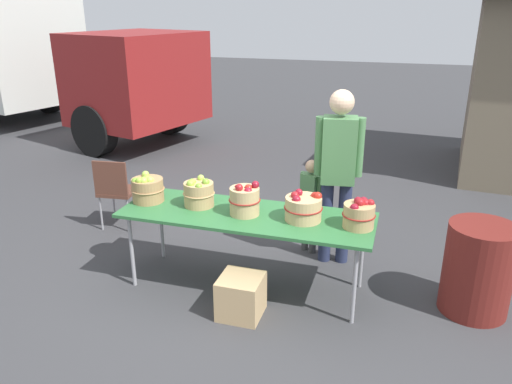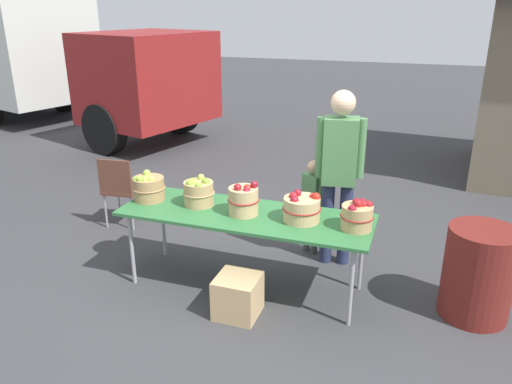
{
  "view_description": "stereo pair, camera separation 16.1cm",
  "coord_description": "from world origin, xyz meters",
  "views": [
    {
      "loc": [
        1.3,
        -3.95,
        2.53
      ],
      "look_at": [
        0.0,
        0.3,
        0.85
      ],
      "focal_mm": 35.15,
      "sensor_mm": 36.0,
      "label": 1
    },
    {
      "loc": [
        1.46,
        -3.9,
        2.53
      ],
      "look_at": [
        0.0,
        0.3,
        0.85
      ],
      "focal_mm": 35.15,
      "sensor_mm": 36.0,
      "label": 2
    }
  ],
  "objects": [
    {
      "name": "produce_crate",
      "position": [
        0.1,
        -0.46,
        0.18
      ],
      "size": [
        0.36,
        0.36,
        0.36
      ],
      "primitive_type": "cube",
      "color": "tan",
      "rests_on": "ground"
    },
    {
      "name": "apple_basket_red_0",
      "position": [
        -0.01,
        -0.01,
        0.89
      ],
      "size": [
        0.29,
        0.29,
        0.31
      ],
      "color": "tan",
      "rests_on": "market_table"
    },
    {
      "name": "trash_barrel",
      "position": [
        2.01,
        0.2,
        0.4
      ],
      "size": [
        0.58,
        0.58,
        0.81
      ],
      "primitive_type": "cylinder",
      "color": "maroon",
      "rests_on": "ground"
    },
    {
      "name": "child_customer",
      "position": [
        0.42,
        0.88,
        0.61
      ],
      "size": [
        0.25,
        0.21,
        1.03
      ],
      "rotation": [
        0.0,
        0.0,
        2.67
      ],
      "color": "#3F3F3F",
      "rests_on": "ground"
    },
    {
      "name": "apple_basket_green_1",
      "position": [
        -0.48,
        0.05,
        0.88
      ],
      "size": [
        0.3,
        0.3,
        0.27
      ],
      "color": "tan",
      "rests_on": "market_table"
    },
    {
      "name": "apple_basket_green_0",
      "position": [
        -1.0,
        0.02,
        0.87
      ],
      "size": [
        0.32,
        0.32,
        0.27
      ],
      "color": "#A87F51",
      "rests_on": "market_table"
    },
    {
      "name": "ground_plane",
      "position": [
        0.0,
        0.0,
        0.0
      ],
      "size": [
        40.0,
        40.0,
        0.0
      ],
      "primitive_type": "plane",
      "color": "#38383A"
    },
    {
      "name": "vendor_adult",
      "position": [
        0.7,
        0.75,
        1.05
      ],
      "size": [
        0.47,
        0.28,
        1.78
      ],
      "rotation": [
        0.0,
        0.0,
        3.29
      ],
      "color": "#262D4C",
      "rests_on": "ground"
    },
    {
      "name": "apple_basket_red_2",
      "position": [
        1.0,
        0.0,
        0.87
      ],
      "size": [
        0.28,
        0.28,
        0.26
      ],
      "color": "tan",
      "rests_on": "market_table"
    },
    {
      "name": "market_table",
      "position": [
        0.0,
        0.0,
        0.71
      ],
      "size": [
        2.3,
        0.76,
        0.75
      ],
      "color": "#2D6B38",
      "rests_on": "ground"
    },
    {
      "name": "box_truck",
      "position": [
        -6.95,
        5.26,
        1.49
      ],
      "size": [
        7.99,
        4.19,
        2.75
      ],
      "rotation": [
        0.0,
        0.0,
        -0.28
      ],
      "color": "silver",
      "rests_on": "ground"
    },
    {
      "name": "folding_chair",
      "position": [
        -1.88,
        0.82,
        0.51
      ],
      "size": [
        0.44,
        0.44,
        0.86
      ],
      "rotation": [
        0.0,
        0.0,
        3.26
      ],
      "color": "brown",
      "rests_on": "ground"
    },
    {
      "name": "apple_basket_red_1",
      "position": [
        0.52,
        0.01,
        0.86
      ],
      "size": [
        0.34,
        0.34,
        0.26
      ],
      "color": "tan",
      "rests_on": "market_table"
    }
  ]
}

